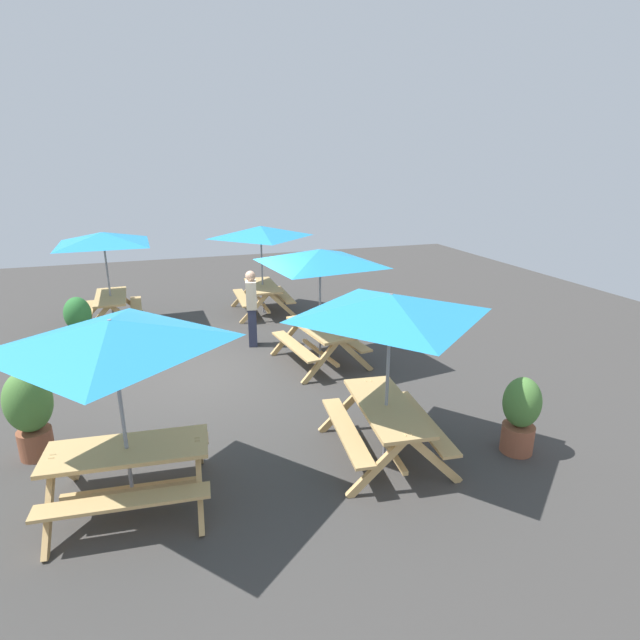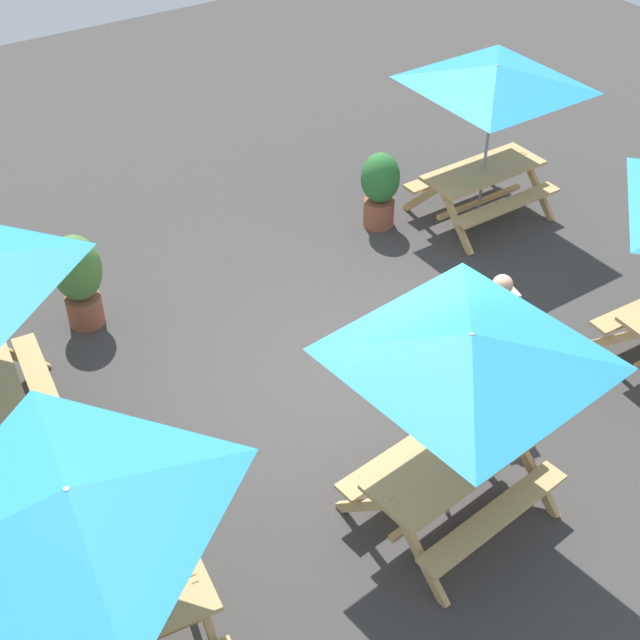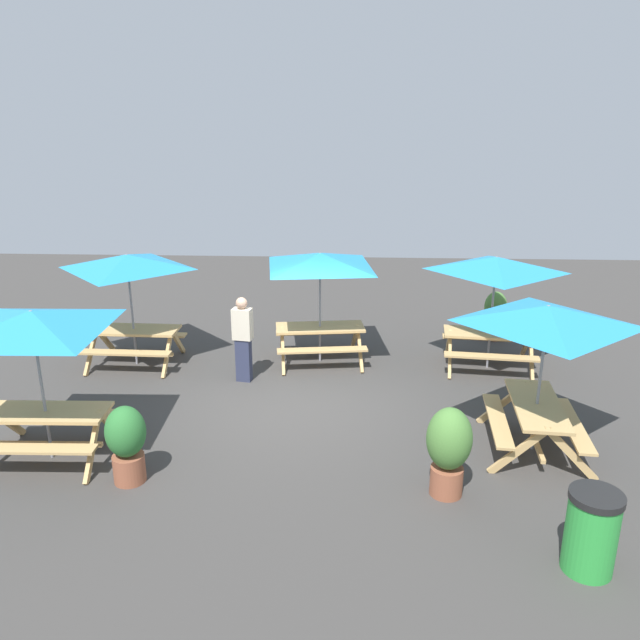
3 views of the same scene
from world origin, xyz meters
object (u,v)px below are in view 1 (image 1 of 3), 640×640
at_px(picnic_table_2, 261,238).
at_px(potted_plant_1, 79,320).
at_px(picnic_table_3, 104,245).
at_px(picnic_table_4, 113,347).
at_px(picnic_table_0, 320,265).
at_px(potted_plant_2, 521,413).
at_px(picnic_table_1, 390,318).
at_px(person_standing, 252,307).
at_px(potted_plant_0, 30,410).

relative_size(picnic_table_2, potted_plant_1, 2.06).
xyz_separation_m(picnic_table_3, picnic_table_4, (-7.26, -0.60, 0.00)).
height_order(picnic_table_0, picnic_table_2, same).
height_order(picnic_table_3, potted_plant_2, picnic_table_3).
xyz_separation_m(picnic_table_1, picnic_table_4, (-0.02, 3.27, 0.00)).
xyz_separation_m(picnic_table_3, potted_plant_1, (-1.39, 0.57, -1.37)).
relative_size(picnic_table_3, picnic_table_4, 1.21).
height_order(picnic_table_0, potted_plant_2, picnic_table_0).
xyz_separation_m(picnic_table_4, potted_plant_1, (5.87, 1.17, -1.37)).
bearing_deg(picnic_table_3, person_standing, -130.67).
xyz_separation_m(picnic_table_1, picnic_table_2, (7.19, 0.13, 0.00)).
distance_m(picnic_table_1, person_standing, 5.03).
xyz_separation_m(potted_plant_1, person_standing, (-1.03, -3.56, 0.26)).
height_order(picnic_table_1, picnic_table_4, same).
distance_m(picnic_table_1, picnic_table_2, 7.19).
bearing_deg(picnic_table_2, picnic_table_0, -173.65).
relative_size(picnic_table_4, potted_plant_0, 1.85).
bearing_deg(potted_plant_1, picnic_table_2, -72.70).
distance_m(picnic_table_0, person_standing, 2.09).
bearing_deg(person_standing, picnic_table_4, -15.62).
xyz_separation_m(picnic_table_4, potted_plant_2, (-0.48, -5.06, -1.40)).
bearing_deg(potted_plant_1, person_standing, -106.08).
relative_size(picnic_table_3, person_standing, 1.69).
relative_size(picnic_table_1, potted_plant_1, 2.06).
bearing_deg(person_standing, potted_plant_1, -95.48).
bearing_deg(picnic_table_3, potted_plant_2, -145.57).
bearing_deg(potted_plant_0, person_standing, -47.59).
bearing_deg(potted_plant_1, picnic_table_3, -22.33).
bearing_deg(picnic_table_1, picnic_table_2, 7.26).
bearing_deg(picnic_table_2, person_standing, 163.77).
xyz_separation_m(picnic_table_1, potted_plant_1, (5.85, 4.44, -1.37)).
distance_m(picnic_table_2, picnic_table_4, 7.86).
height_order(picnic_table_2, picnic_table_3, same).
bearing_deg(potted_plant_1, picnic_table_4, -168.69).
bearing_deg(potted_plant_2, picnic_table_4, 84.55).
xyz_separation_m(picnic_table_2, person_standing, (-2.37, 0.75, -1.10)).
bearing_deg(potted_plant_2, potted_plant_0, 72.60).
height_order(picnic_table_2, potted_plant_1, picnic_table_2).
relative_size(picnic_table_1, potted_plant_2, 2.10).
distance_m(potted_plant_0, person_standing, 4.96).
bearing_deg(picnic_table_4, potted_plant_1, -73.47).
distance_m(picnic_table_3, potted_plant_2, 9.69).
relative_size(potted_plant_2, person_standing, 0.67).
relative_size(picnic_table_4, person_standing, 1.40).
xyz_separation_m(potted_plant_0, person_standing, (3.34, -3.66, 0.18)).
height_order(picnic_table_4, person_standing, picnic_table_4).
relative_size(picnic_table_2, potted_plant_2, 2.10).
height_order(picnic_table_3, person_standing, picnic_table_3).
relative_size(potted_plant_0, potted_plant_2, 1.14).
distance_m(picnic_table_4, person_standing, 5.51).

